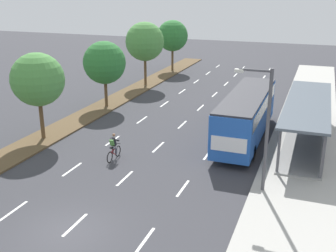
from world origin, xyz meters
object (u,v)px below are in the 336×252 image
object	(u,v)px
median_tree_fourth	(145,42)
median_tree_fifth	(173,36)
bus_shelter	(311,118)
cyclist	(114,148)
bus	(246,112)
median_tree_third	(104,63)
streetlight	(264,122)
median_tree_second	(38,80)

from	to	relation	value
median_tree_fourth	median_tree_fifth	distance (m)	9.00
bus_shelter	cyclist	size ratio (longest dim) A/B	7.08
bus	median_tree_third	size ratio (longest dim) A/B	1.94
bus	median_tree_third	world-z (taller)	median_tree_third
cyclist	median_tree_fourth	size ratio (longest dim) A/B	0.27
cyclist	median_tree_third	xyz separation A→B (m)	(-6.21, 10.45, 3.26)
bus	streetlight	xyz separation A→B (m)	(2.17, -7.67, 1.82)
median_tree_third	cyclist	bearing A→B (deg)	-59.28
bus	bus_shelter	bearing A→B (deg)	9.42
median_tree_second	median_tree_fourth	distance (m)	17.99
median_tree_fifth	streetlight	bearing A→B (deg)	-62.17
bus_shelter	bus	world-z (taller)	bus
median_tree_second	median_tree_third	distance (m)	9.00
bus	median_tree_second	xyz separation A→B (m)	(-13.49, -5.06, 2.29)
cyclist	median_tree_third	bearing A→B (deg)	120.72
median_tree_second	median_tree_third	bearing A→B (deg)	88.79
bus_shelter	median_tree_fourth	xyz separation A→B (m)	(-17.63, 12.22, 2.96)
bus_shelter	cyclist	xyz separation A→B (m)	(-11.37, -7.22, -1.08)
median_tree_second	median_tree_third	xyz separation A→B (m)	(0.19, 8.99, -0.31)
bus	median_tree_third	xyz separation A→B (m)	(-13.30, 3.93, 1.98)
bus_shelter	median_tree_fourth	distance (m)	21.65
bus_shelter	median_tree_fourth	size ratio (longest dim) A/B	1.90
median_tree_fourth	cyclist	bearing A→B (deg)	-72.18
median_tree_third	median_tree_fifth	size ratio (longest dim) A/B	0.92
median_tree_fourth	median_tree_fifth	xyz separation A→B (m)	(-0.11, 8.99, -0.34)
bus_shelter	streetlight	distance (m)	8.88
median_tree_third	median_tree_fourth	xyz separation A→B (m)	(-0.04, 8.99, 0.78)
bus_shelter	median_tree_second	size ratio (longest dim) A/B	2.12
cyclist	median_tree_fifth	xyz separation A→B (m)	(-6.36, 28.43, 3.70)
bus_shelter	median_tree_fifth	bearing A→B (deg)	129.90
median_tree_fifth	cyclist	bearing A→B (deg)	-77.39
median_tree_fifth	median_tree_third	bearing A→B (deg)	-89.51
median_tree_second	median_tree_fifth	size ratio (longest dim) A/B	0.96
bus	median_tree_fifth	xyz separation A→B (m)	(-13.45, 21.92, 2.42)
median_tree_third	median_tree_second	bearing A→B (deg)	-91.21
median_tree_third	bus_shelter	bearing A→B (deg)	-10.39
cyclist	median_tree_third	world-z (taller)	median_tree_third
bus	median_tree_second	bearing A→B (deg)	-159.44
median_tree_third	streetlight	bearing A→B (deg)	-36.88
median_tree_second	cyclist	bearing A→B (deg)	-12.79
cyclist	median_tree_fifth	bearing A→B (deg)	102.61
median_tree_second	median_tree_fifth	distance (m)	26.98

